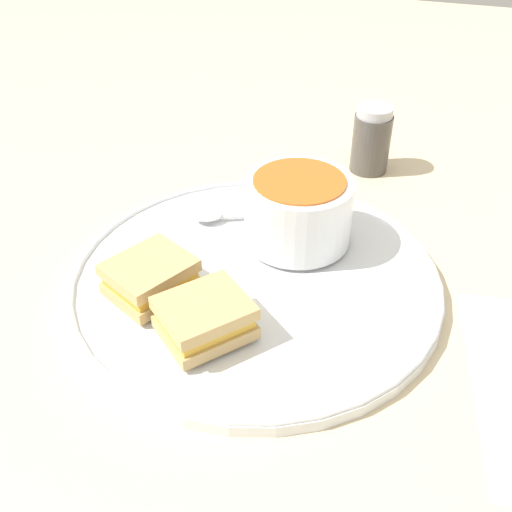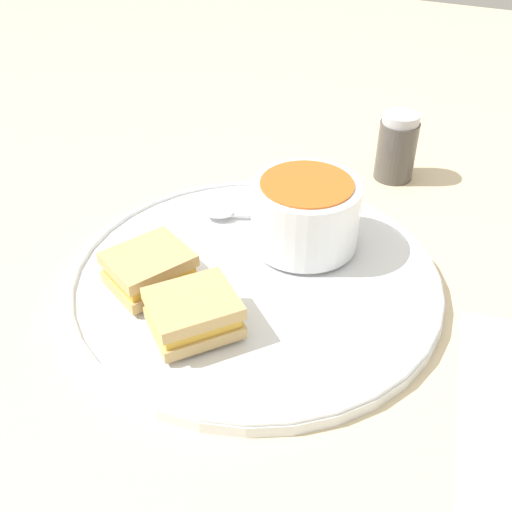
{
  "view_description": "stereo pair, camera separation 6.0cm",
  "coord_description": "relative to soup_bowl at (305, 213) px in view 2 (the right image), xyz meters",
  "views": [
    {
      "loc": [
        0.45,
        0.15,
        0.4
      ],
      "look_at": [
        0.0,
        0.0,
        0.04
      ],
      "focal_mm": 42.0,
      "sensor_mm": 36.0,
      "label": 1
    },
    {
      "loc": [
        0.43,
        0.2,
        0.4
      ],
      "look_at": [
        0.0,
        0.0,
        0.04
      ],
      "focal_mm": 42.0,
      "sensor_mm": 36.0,
      "label": 2
    }
  ],
  "objects": [
    {
      "name": "ground_plane",
      "position": [
        0.07,
        -0.02,
        -0.05
      ],
      "size": [
        2.4,
        2.4,
        0.0
      ],
      "primitive_type": "plane",
      "color": "beige"
    },
    {
      "name": "plate",
      "position": [
        0.07,
        -0.02,
        -0.05
      ],
      "size": [
        0.38,
        0.38,
        0.02
      ],
      "color": "white",
      "rests_on": "ground_plane"
    },
    {
      "name": "soup_bowl",
      "position": [
        0.0,
        0.0,
        0.0
      ],
      "size": [
        0.12,
        0.12,
        0.07
      ],
      "color": "white",
      "rests_on": "plate"
    },
    {
      "name": "spoon",
      "position": [
        -0.01,
        -0.1,
        -0.03
      ],
      "size": [
        0.06,
        0.12,
        0.01
      ],
      "rotation": [
        0.0,
        0.0,
        11.39
      ],
      "color": "silver",
      "rests_on": "plate"
    },
    {
      "name": "sandwich_half_near",
      "position": [
        0.13,
        -0.11,
        -0.02
      ],
      "size": [
        0.1,
        0.09,
        0.04
      ],
      "rotation": [
        0.0,
        0.0,
        5.82
      ],
      "color": "tan",
      "rests_on": "plate"
    },
    {
      "name": "sandwich_half_far",
      "position": [
        0.17,
        -0.04,
        -0.02
      ],
      "size": [
        0.1,
        0.1,
        0.04
      ],
      "rotation": [
        0.0,
        0.0,
        5.58
      ],
      "color": "tan",
      "rests_on": "plate"
    },
    {
      "name": "salt_shaker",
      "position": [
        -0.21,
        0.05,
        -0.01
      ],
      "size": [
        0.05,
        0.05,
        0.09
      ],
      "color": "#4C4742",
      "rests_on": "ground_plane"
    }
  ]
}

